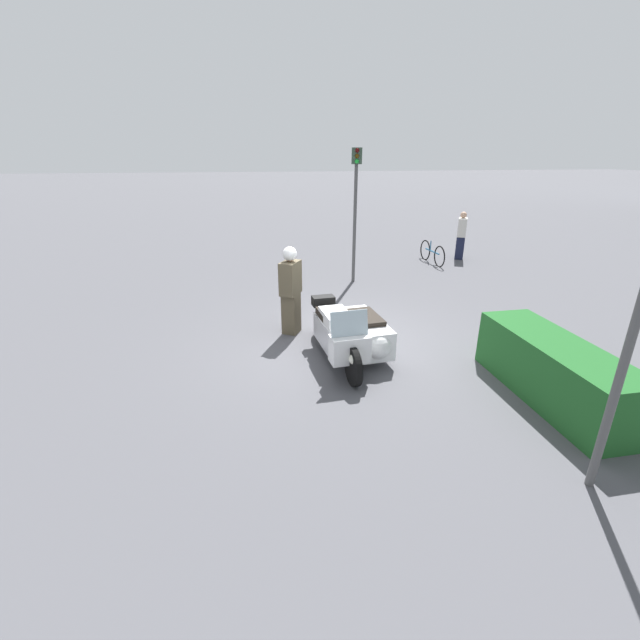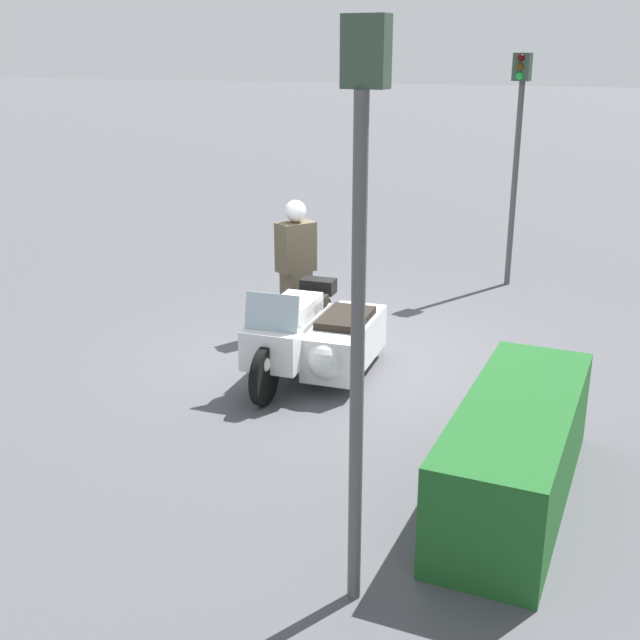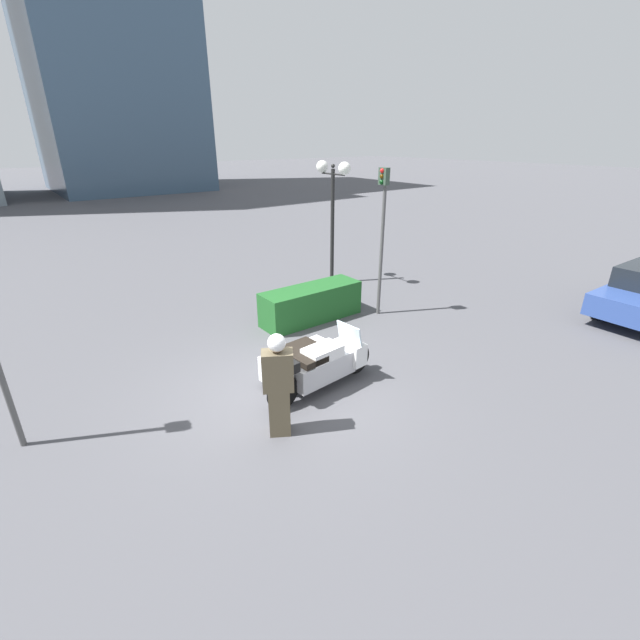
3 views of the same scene
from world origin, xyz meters
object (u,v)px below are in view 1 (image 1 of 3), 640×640
object	(u,v)px
hedge_bush_curbside	(554,371)
bicycle_parked	(432,253)
traffic_light_far	(356,197)
police_motorcycle	(352,334)
officer_rider	(291,289)
pedestrian_bystander	(461,236)

from	to	relation	value
hedge_bush_curbside	bicycle_parked	world-z (taller)	hedge_bush_curbside
traffic_light_far	police_motorcycle	bearing A→B (deg)	-4.52
officer_rider	police_motorcycle	bearing A→B (deg)	-24.91
police_motorcycle	hedge_bush_curbside	distance (m)	3.16
police_motorcycle	officer_rider	distance (m)	1.71
traffic_light_far	bicycle_parked	world-z (taller)	traffic_light_far
police_motorcycle	pedestrian_bystander	world-z (taller)	pedestrian_bystander
police_motorcycle	officer_rider	bearing A→B (deg)	-150.81
police_motorcycle	officer_rider	world-z (taller)	officer_rider
police_motorcycle	traffic_light_far	bearing A→B (deg)	160.46
hedge_bush_curbside	traffic_light_far	distance (m)	6.93
officer_rider	bicycle_parked	xyz separation A→B (m)	(-5.04, 5.29, -0.60)
police_motorcycle	pedestrian_bystander	size ratio (longest dim) A/B	1.58
officer_rider	pedestrian_bystander	world-z (taller)	officer_rider
traffic_light_far	pedestrian_bystander	world-z (taller)	traffic_light_far
police_motorcycle	traffic_light_far	distance (m)	5.22
hedge_bush_curbside	traffic_light_far	world-z (taller)	traffic_light_far
traffic_light_far	hedge_bush_curbside	bearing A→B (deg)	21.76
officer_rider	bicycle_parked	bearing A→B (deg)	74.79
police_motorcycle	bicycle_parked	size ratio (longest dim) A/B	1.48
hedge_bush_curbside	bicycle_parked	size ratio (longest dim) A/B	1.61
traffic_light_far	pedestrian_bystander	xyz separation A→B (m)	(-2.07, 4.30, -1.52)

